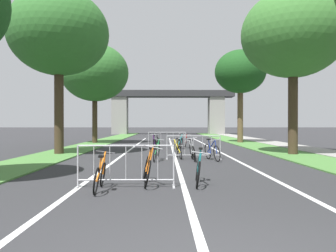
{
  "coord_description": "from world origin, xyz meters",
  "views": [
    {
      "loc": [
        -0.47,
        -3.36,
        1.56
      ],
      "look_at": [
        -0.25,
        21.4,
        1.41
      ],
      "focal_mm": 35.25,
      "sensor_mm": 36.0,
      "label": 1
    }
  ],
  "objects": [
    {
      "name": "grass_verge_left",
      "position": [
        -5.94,
        23.27,
        0.03
      ],
      "size": [
        2.44,
        56.88,
        0.05
      ],
      "primitive_type": "cube",
      "color": "#477A38",
      "rests_on": "ground"
    },
    {
      "name": "grass_verge_right",
      "position": [
        5.94,
        23.27,
        0.03
      ],
      "size": [
        2.44,
        56.88,
        0.05
      ],
      "primitive_type": "cube",
      "color": "#477A38",
      "rests_on": "ground"
    },
    {
      "name": "sidewalk_path_right",
      "position": [
        8.2,
        23.27,
        0.04
      ],
      "size": [
        2.06,
        56.88,
        0.08
      ],
      "primitive_type": "cube",
      "color": "gray",
      "rests_on": "ground"
    },
    {
      "name": "lane_stripe_center",
      "position": [
        0.0,
        16.45,
        0.0
      ],
      "size": [
        0.14,
        32.91,
        0.01
      ],
      "primitive_type": "cube",
      "color": "silver",
      "rests_on": "ground"
    },
    {
      "name": "lane_stripe_right_lane",
      "position": [
        2.6,
        16.45,
        0.0
      ],
      "size": [
        0.14,
        32.91,
        0.01
      ],
      "primitive_type": "cube",
      "color": "silver",
      "rests_on": "ground"
    },
    {
      "name": "lane_stripe_left_lane",
      "position": [
        -2.6,
        16.45,
        0.0
      ],
      "size": [
        0.14,
        32.91,
        0.01
      ],
      "primitive_type": "cube",
      "color": "silver",
      "rests_on": "ground"
    },
    {
      "name": "overpass_bridge",
      "position": [
        0.0,
        47.01,
        4.39
      ],
      "size": [
        19.94,
        2.86,
        6.64
      ],
      "color": "#2D2D30",
      "rests_on": "ground"
    },
    {
      "name": "tree_left_oak_mid",
      "position": [
        -5.91,
        13.56,
        6.19
      ],
      "size": [
        5.08,
        5.08,
        8.38
      ],
      "color": "#3D2D1E",
      "rests_on": "ground"
    },
    {
      "name": "tree_left_pine_far",
      "position": [
        -6.14,
        23.26,
        5.69
      ],
      "size": [
        5.42,
        5.42,
        8.01
      ],
      "color": "#3D2D1E",
      "rests_on": "ground"
    },
    {
      "name": "tree_right_oak_near",
      "position": [
        5.99,
        13.2,
        6.07
      ],
      "size": [
        5.17,
        5.17,
        8.3
      ],
      "color": "#3D2D1E",
      "rests_on": "ground"
    },
    {
      "name": "tree_right_pine_near",
      "position": [
        5.75,
        23.8,
        5.84
      ],
      "size": [
        4.2,
        4.2,
        7.68
      ],
      "color": "brown",
      "rests_on": "ground"
    },
    {
      "name": "crowd_barrier_nearest",
      "position": [
        -1.44,
        4.77,
        0.52
      ],
      "size": [
        2.43,
        0.45,
        1.05
      ],
      "rotation": [
        0.0,
        0.0,
        0.0
      ],
      "color": "#ADADB2",
      "rests_on": "ground"
    },
    {
      "name": "crowd_barrier_second",
      "position": [
        0.8,
        11.24,
        0.52
      ],
      "size": [
        2.43,
        0.45,
        1.05
      ],
      "rotation": [
        0.0,
        0.0,
        0.0
      ],
      "color": "#ADADB2",
      "rests_on": "ground"
    },
    {
      "name": "crowd_barrier_third",
      "position": [
        -0.34,
        17.72,
        0.52
      ],
      "size": [
        2.44,
        0.5,
        1.05
      ],
      "rotation": [
        0.0,
        0.0,
        0.02
      ],
      "color": "#ADADB2",
      "rests_on": "ground"
    },
    {
      "name": "bicycle_teal_0",
      "position": [
        0.46,
        17.19,
        0.37
      ],
      "size": [
        0.66,
        1.65,
        0.94
      ],
      "rotation": [
        0.0,
        0.0,
        -0.23
      ],
      "color": "black",
      "rests_on": "ground"
    },
    {
      "name": "bicycle_orange_1",
      "position": [
        -2.0,
        4.38,
        0.35
      ],
      "size": [
        0.47,
        1.62,
        0.91
      ],
      "rotation": [
        0.0,
        0.0,
        0.05
      ],
      "color": "black",
      "rests_on": "ground"
    },
    {
      "name": "bicycle_purple_2",
      "position": [
        -1.13,
        17.13,
        0.36
      ],
      "size": [
        0.43,
        1.63,
        0.96
      ],
      "rotation": [
        0.0,
        0.0,
        3.1
      ],
      "color": "black",
      "rests_on": "ground"
    },
    {
      "name": "bicycle_blue_3",
      "position": [
        1.54,
        10.72,
        0.38
      ],
      "size": [
        0.52,
        1.73,
        0.94
      ],
      "rotation": [
        0.0,
        0.0,
        3.37
      ],
      "color": "black",
      "rests_on": "ground"
    },
    {
      "name": "bicycle_silver_4",
      "position": [
        0.69,
        10.69,
        0.38
      ],
      "size": [
        0.48,
        1.71,
        1.02
      ],
      "rotation": [
        0.0,
        0.0,
        3.16
      ],
      "color": "black",
      "rests_on": "ground"
    },
    {
      "name": "bicycle_black_5",
      "position": [
        -1.03,
        18.25,
        0.37
      ],
      "size": [
        0.53,
        1.75,
        0.92
      ],
      "rotation": [
        0.0,
        0.0,
        -0.2
      ],
      "color": "black",
      "rests_on": "ground"
    },
    {
      "name": "bicycle_red_6",
      "position": [
        0.87,
        18.18,
        0.38
      ],
      "size": [
        0.52,
        1.65,
        0.95
      ],
      "rotation": [
        0.0,
        0.0,
        3.12
      ],
      "color": "black",
      "rests_on": "ground"
    },
    {
      "name": "bicycle_green_7",
      "position": [
        -0.83,
        10.64,
        0.37
      ],
      "size": [
        0.46,
        1.68,
        0.92
      ],
      "rotation": [
        0.0,
        0.0,
        -0.11
      ],
      "color": "black",
      "rests_on": "ground"
    },
    {
      "name": "bicycle_yellow_8",
      "position": [
        0.11,
        11.6,
        0.36
      ],
      "size": [
        0.61,
        1.65,
        0.94
      ],
      "rotation": [
        0.0,
        0.0,
        0.14
      ],
      "color": "black",
      "rests_on": "ground"
    },
    {
      "name": "bicycle_white_9",
      "position": [
        0.77,
        11.62,
        0.35
      ],
      "size": [
        0.49,
        1.66,
        0.87
      ],
      "rotation": [
        0.0,
        0.0,
        0.05
      ],
      "color": "black",
      "rests_on": "ground"
    },
    {
      "name": "bicycle_teal_10",
      "position": [
        0.39,
        5.16,
        0.37
      ],
      "size": [
        0.47,
        1.77,
        0.94
      ],
      "rotation": [
        0.0,
        0.0,
        3.06
      ],
      "color": "black",
      "rests_on": "ground"
    },
    {
      "name": "bicycle_orange_11",
      "position": [
        -0.93,
        5.17,
        0.39
      ],
      "size": [
        0.59,
        1.8,
        1.05
      ],
      "rotation": [
        0.0,
        0.0,
        3.24
      ],
      "color": "black",
      "rests_on": "ground"
    }
  ]
}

